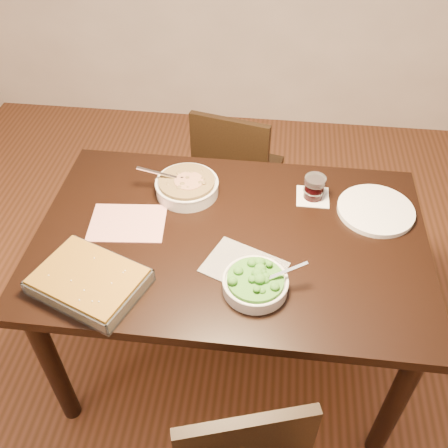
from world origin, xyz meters
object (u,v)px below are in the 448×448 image
Objects in this scene: wine_tumbler at (314,187)px; dinner_plate at (376,210)px; broccoli_bowl at (255,283)px; chair_far at (235,170)px; stew_bowl at (187,186)px; baking_dish at (89,281)px; table at (231,253)px.

dinner_plate is at bearing -14.33° from wine_tumbler.
chair_far is (-0.16, 0.99, -0.32)m from broccoli_bowl.
stew_bowl is 0.72m from dinner_plate.
stew_bowl is at bearing 123.55° from broccoli_bowl.
broccoli_bowl is 0.58× the size of baking_dish.
dinner_plate is at bearing 19.46° from table.
chair_far is (-0.35, 0.51, -0.35)m from wine_tumbler.
stew_bowl reaches higher than chair_far.
table is at bearing 107.21° from chair_far.
baking_dish is 0.50× the size of chair_far.
broccoli_bowl reaches higher than baking_dish.
broccoli_bowl is (0.30, -0.45, -0.00)m from stew_bowl.
wine_tumbler is at bearing 68.42° from broccoli_bowl.
chair_far is (-0.06, 0.76, -0.20)m from table.
stew_bowl reaches higher than baking_dish.
stew_bowl reaches higher than broccoli_bowl.
table is 0.29m from broccoli_bowl.
baking_dish is 1.16m from chair_far.
baking_dish is (-0.23, -0.51, -0.00)m from stew_bowl.
stew_bowl is 0.49m from wine_tumbler.
baking_dish is 1.06m from dinner_plate.
table is 15.22× the size of wine_tumbler.
dinner_plate is (0.53, 0.19, 0.10)m from table.
broccoli_bowl is 0.52m from wine_tumbler.
broccoli_bowl is 2.56× the size of wine_tumbler.
baking_dish is at bearing -145.72° from table.
broccoli_bowl is at bearing -56.45° from stew_bowl.
dinner_plate is at bearing 48.24° from baking_dish.
wine_tumbler reaches higher than table.
wine_tumbler reaches higher than dinner_plate.
stew_bowl is 2.99× the size of wine_tumbler.
dinner_plate reaches higher than table.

